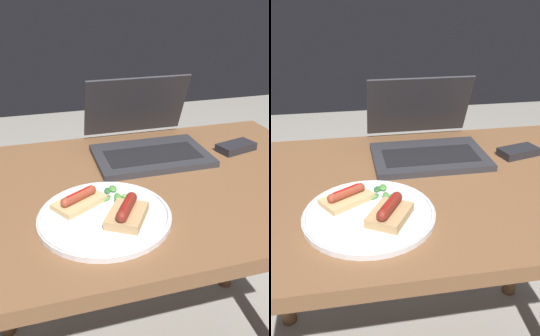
# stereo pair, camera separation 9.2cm
# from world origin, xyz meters

# --- Properties ---
(desk) EXTENTS (1.07, 0.72, 0.72)m
(desk) POSITION_xyz_m (0.00, 0.00, 0.62)
(desk) COLOR brown
(desk) RESTS_ON ground_plane
(laptop) EXTENTS (0.33, 0.32, 0.22)m
(laptop) POSITION_xyz_m (0.05, 0.18, 0.76)
(laptop) COLOR #2D2D33
(laptop) RESTS_ON desk
(plate) EXTENTS (0.29, 0.29, 0.02)m
(plate) POSITION_xyz_m (-0.15, -0.14, 0.73)
(plate) COLOR silver
(plate) RESTS_ON desk
(sausage_toast_left) EXTENTS (0.13, 0.12, 0.04)m
(sausage_toast_left) POSITION_xyz_m (-0.20, -0.09, 0.75)
(sausage_toast_left) COLOR tan
(sausage_toast_left) RESTS_ON plate
(sausage_toast_middle) EXTENTS (0.12, 0.12, 0.05)m
(sausage_toast_middle) POSITION_xyz_m (-0.11, -0.18, 0.75)
(sausage_toast_middle) COLOR tan
(sausage_toast_middle) RESTS_ON plate
(salad_pile) EXTENTS (0.08, 0.08, 0.01)m
(salad_pile) POSITION_xyz_m (-0.11, -0.07, 0.74)
(salad_pile) COLOR #387A33
(salad_pile) RESTS_ON plate
(external_drive) EXTENTS (0.13, 0.09, 0.02)m
(external_drive) POSITION_xyz_m (0.33, 0.12, 0.73)
(external_drive) COLOR #232328
(external_drive) RESTS_ON desk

